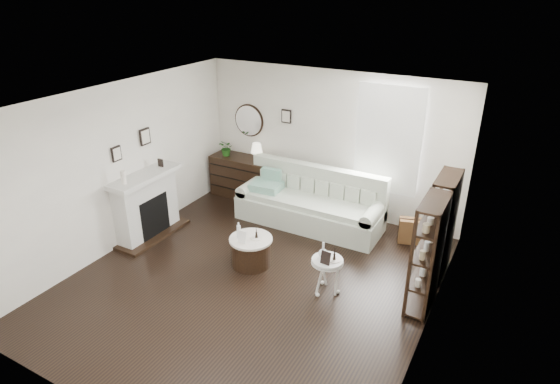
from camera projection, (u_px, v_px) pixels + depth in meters
The scene contains 18 objects.
room at pixel (368, 137), 8.18m from camera, with size 5.50×5.50×5.50m.
fireplace at pixel (147, 207), 8.05m from camera, with size 0.50×1.40×1.84m.
shelf_unit_far at pixel (441, 226), 6.89m from camera, with size 0.30×0.80×1.60m.
shelf_unit_near at pixel (427, 255), 6.18m from camera, with size 0.30×0.80×1.60m.
sofa at pixel (311, 206), 8.55m from camera, with size 2.65×0.92×1.03m.
quilt at pixel (266, 186), 8.72m from camera, with size 0.55×0.45×0.14m, color #268E5D.
suitcase at pixel (418, 231), 7.93m from camera, with size 0.65×0.22×0.43m, color brown.
dresser at pixel (242, 177), 9.59m from camera, with size 1.26×0.54×0.84m.
table_lamp at pixel (257, 152), 9.18m from camera, with size 0.23×0.23×0.36m, color white, non-canonical shape.
potted_plant at pixel (227, 148), 9.45m from camera, with size 0.29×0.26×0.33m, color #1E4E16.
drum_table at pixel (251, 251), 7.32m from camera, with size 0.67×0.67×0.47m.
pedestal_table at pixel (327, 262), 6.56m from camera, with size 0.45×0.45×0.55m.
eiffel_drum at pixel (256, 233), 7.20m from camera, with size 0.10×0.10×0.18m, color black, non-canonical shape.
bottle_drum at pixel (239, 230), 7.19m from camera, with size 0.06×0.06×0.26m, color silver.
card_frame_drum at pixel (242, 237), 7.08m from camera, with size 0.14×0.01×0.19m, color white.
eiffel_ped at pixel (334, 255), 6.49m from camera, with size 0.10×0.10×0.18m, color black, non-canonical shape.
flask_ped at pixel (323, 250), 6.54m from camera, with size 0.13×0.13×0.24m, color silver, non-canonical shape.
card_frame_ped at pixel (326, 258), 6.40m from camera, with size 0.14×0.01×0.19m, color black.
Camera 1 is at (3.17, -4.91, 4.12)m, focal length 30.00 mm.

